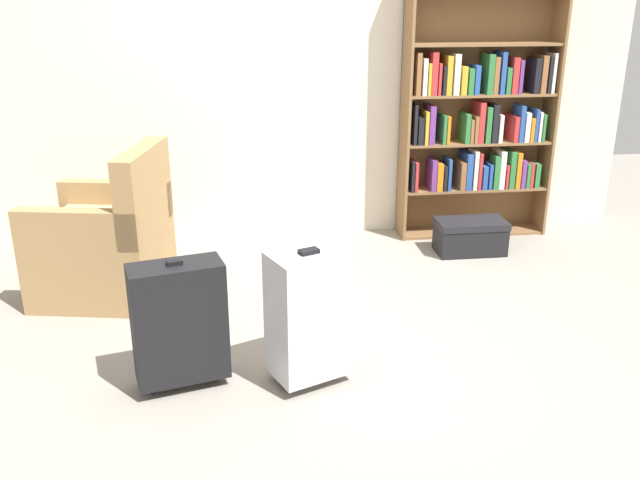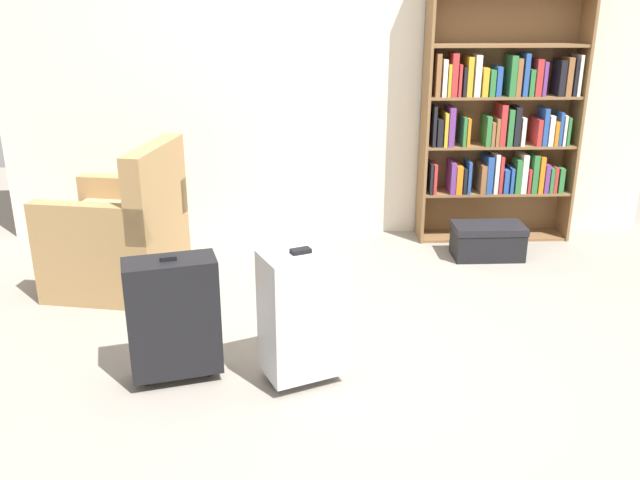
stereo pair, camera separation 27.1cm
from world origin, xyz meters
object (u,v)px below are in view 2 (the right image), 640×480
(armchair, at_px, (122,238))
(storage_box, at_px, (488,240))
(bookshelf, at_px, (502,91))
(mug, at_px, (203,290))
(suitcase_black, at_px, (173,317))
(suitcase_silver, at_px, (301,314))

(armchair, height_order, storage_box, armchair)
(armchair, bearing_deg, bookshelf, 17.52)
(mug, bearing_deg, armchair, 157.28)
(bookshelf, distance_m, armchair, 2.76)
(bookshelf, relative_size, suitcase_black, 3.30)
(armchair, height_order, mug, armchair)
(bookshelf, bearing_deg, suitcase_silver, -126.58)
(storage_box, height_order, suitcase_black, suitcase_black)
(bookshelf, xyz_separation_m, storage_box, (-0.14, -0.42, -0.95))
(storage_box, bearing_deg, bookshelf, 72.01)
(bookshelf, bearing_deg, armchair, -162.48)
(mug, bearing_deg, suitcase_silver, -58.48)
(storage_box, distance_m, suitcase_black, 2.42)
(armchair, height_order, suitcase_black, armchair)
(bookshelf, distance_m, mug, 2.48)
(armchair, bearing_deg, mug, -22.72)
(bookshelf, distance_m, suitcase_black, 2.89)
(armchair, distance_m, suitcase_black, 1.22)
(mug, xyz_separation_m, storage_box, (1.88, 0.58, 0.08))
(suitcase_silver, height_order, suitcase_black, suitcase_silver)
(storage_box, relative_size, suitcase_black, 0.76)
(suitcase_black, bearing_deg, storage_box, 38.19)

